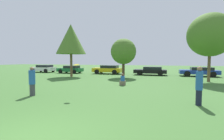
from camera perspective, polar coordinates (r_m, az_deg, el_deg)
name	(u,v)px	position (r m, az deg, el deg)	size (l,w,h in m)	color
person_thrower	(32,81)	(10.55, -25.94, -3.55)	(0.35, 0.35, 1.66)	#3F3F47
person_catcher	(199,86)	(8.43, 27.94, -4.79)	(0.30, 0.30, 1.77)	#191E33
frisbee	(76,65)	(9.27, -12.22, 1.75)	(0.30, 0.30, 0.08)	yellow
bystander_sitting	(123,80)	(13.49, 3.69, -3.64)	(0.46, 0.38, 0.96)	#726651
tree_0	(71,39)	(20.97, -14.05, 10.30)	(3.60, 3.60, 6.38)	brown
tree_1	(123,52)	(19.52, 3.99, 6.38)	(3.00, 3.00, 4.55)	#473323
tree_2	(210,35)	(17.96, 30.86, 10.37)	(4.05, 4.05, 6.35)	brown
parked_car_white	(44,68)	(29.75, -22.62, 0.54)	(4.00, 2.07, 1.22)	silver
parked_car_green	(71,69)	(26.45, -14.17, 0.29)	(3.88, 1.97, 1.17)	#196633
parked_car_yellow	(108,69)	(24.39, -1.40, 0.28)	(4.36, 2.08, 1.26)	gold
parked_car_black	(151,71)	(23.02, 13.29, -0.19)	(4.34, 2.11, 1.12)	black
parked_car_blue	(199,71)	(23.35, 27.98, -0.39)	(4.52, 2.07, 1.15)	#1E389E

